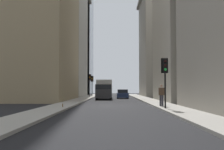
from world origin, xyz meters
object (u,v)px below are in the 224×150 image
(traffic_light_midblock, at_px, (90,80))
(delivery_truck, at_px, (104,89))
(sedan_navy, at_px, (123,94))
(discarded_bottle, at_px, (63,105))
(traffic_light_foreground, at_px, (165,71))
(traffic_light_far_junction, at_px, (92,81))
(pedestrian, at_px, (161,94))

(traffic_light_midblock, bearing_deg, delivery_truck, -159.86)
(delivery_truck, bearing_deg, sedan_navy, -42.47)
(traffic_light_midblock, height_order, discarded_bottle, traffic_light_midblock)
(delivery_truck, distance_m, traffic_light_foreground, 21.40)
(traffic_light_midblock, xyz_separation_m, traffic_light_far_junction, (4.59, -0.03, -0.07))
(discarded_bottle, bearing_deg, sedan_navy, -13.47)
(delivery_truck, distance_m, traffic_light_far_junction, 12.64)
(traffic_light_foreground, height_order, traffic_light_far_junction, traffic_light_far_junction)
(delivery_truck, distance_m, sedan_navy, 4.22)
(traffic_light_far_junction, xyz_separation_m, discarded_bottle, (-31.56, -0.22, -2.71))
(sedan_navy, xyz_separation_m, pedestrian, (-21.29, -2.53, 0.44))
(delivery_truck, xyz_separation_m, sedan_navy, (3.06, -2.80, -0.80))
(traffic_light_foreground, bearing_deg, pedestrian, -3.46)
(traffic_light_foreground, distance_m, discarded_bottle, 8.27)
(traffic_light_midblock, distance_m, traffic_light_far_junction, 4.59)
(traffic_light_foreground, bearing_deg, sedan_navy, 5.71)
(pedestrian, bearing_deg, discarded_bottle, 97.82)
(traffic_light_midblock, height_order, traffic_light_far_junction, traffic_light_midblock)
(pedestrian, bearing_deg, traffic_light_foreground, 176.54)
(sedan_navy, bearing_deg, traffic_light_far_junction, 31.28)
(sedan_navy, xyz_separation_m, traffic_light_midblock, (4.59, 5.61, 2.37))
(traffic_light_foreground, relative_size, traffic_light_midblock, 0.93)
(delivery_truck, distance_m, discarded_bottle, 19.52)
(traffic_light_foreground, xyz_separation_m, pedestrian, (2.49, -0.15, -1.73))
(sedan_navy, xyz_separation_m, traffic_light_far_junction, (9.18, 5.58, 2.30))
(delivery_truck, bearing_deg, discarded_bottle, 172.45)
(traffic_light_foreground, xyz_separation_m, traffic_light_far_junction, (32.96, 7.95, 0.13))
(sedan_navy, relative_size, pedestrian, 2.45)
(delivery_truck, distance_m, pedestrian, 19.00)
(sedan_navy, distance_m, pedestrian, 21.44)
(pedestrian, distance_m, discarded_bottle, 8.01)
(sedan_navy, height_order, discarded_bottle, sedan_navy)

